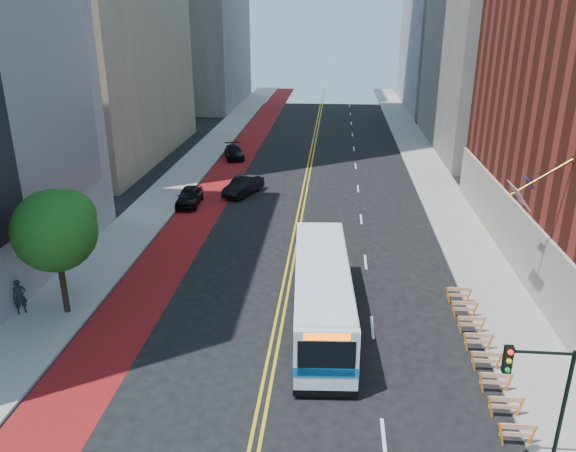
# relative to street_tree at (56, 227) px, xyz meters

# --- Properties ---
(ground) EXTENTS (160.00, 160.00, 0.00)m
(ground) POSITION_rel_street_tree_xyz_m (11.24, -6.04, -4.91)
(ground) COLOR black
(ground) RESTS_ON ground
(sidewalk_left) EXTENTS (4.00, 140.00, 0.15)m
(sidewalk_left) POSITION_rel_street_tree_xyz_m (-0.76, 23.96, -4.84)
(sidewalk_left) COLOR gray
(sidewalk_left) RESTS_ON ground
(sidewalk_right) EXTENTS (4.00, 140.00, 0.15)m
(sidewalk_right) POSITION_rel_street_tree_xyz_m (23.24, 23.96, -4.84)
(sidewalk_right) COLOR gray
(sidewalk_right) RESTS_ON ground
(bus_lane_paint) EXTENTS (3.60, 140.00, 0.01)m
(bus_lane_paint) POSITION_rel_street_tree_xyz_m (3.14, 23.96, -4.91)
(bus_lane_paint) COLOR maroon
(bus_lane_paint) RESTS_ON ground
(center_line_inner) EXTENTS (0.14, 140.00, 0.01)m
(center_line_inner) POSITION_rel_street_tree_xyz_m (11.06, 23.96, -4.91)
(center_line_inner) COLOR gold
(center_line_inner) RESTS_ON ground
(center_line_outer) EXTENTS (0.14, 140.00, 0.01)m
(center_line_outer) POSITION_rel_street_tree_xyz_m (11.42, 23.96, -4.91)
(center_line_outer) COLOR gold
(center_line_outer) RESTS_ON ground
(lane_dashes) EXTENTS (0.14, 98.20, 0.01)m
(lane_dashes) POSITION_rel_street_tree_xyz_m (16.04, 31.96, -4.90)
(lane_dashes) COLOR silver
(lane_dashes) RESTS_ON ground
(construction_barriers) EXTENTS (1.42, 10.91, 1.00)m
(construction_barriers) POSITION_rel_street_tree_xyz_m (20.84, -2.62, -4.24)
(construction_barriers) COLOR orange
(construction_barriers) RESTS_ON ground
(street_tree) EXTENTS (4.20, 4.20, 6.70)m
(street_tree) POSITION_rel_street_tree_xyz_m (0.00, 0.00, 0.00)
(street_tree) COLOR black
(street_tree) RESTS_ON sidewalk_left
(traffic_signal) EXTENTS (2.21, 0.34, 5.07)m
(traffic_signal) POSITION_rel_street_tree_xyz_m (20.66, -9.55, -1.19)
(traffic_signal) COLOR black
(traffic_signal) RESTS_ON sidewalk_right
(transit_bus) EXTENTS (3.41, 12.45, 3.39)m
(transit_bus) POSITION_rel_street_tree_xyz_m (13.42, 0.21, -3.14)
(transit_bus) COLOR silver
(transit_bus) RESTS_ON ground
(car_a) EXTENTS (1.93, 4.43, 1.49)m
(car_a) POSITION_rel_street_tree_xyz_m (1.94, 18.21, -4.17)
(car_a) COLOR black
(car_a) RESTS_ON ground
(car_b) EXTENTS (3.26, 5.05, 1.57)m
(car_b) POSITION_rel_street_tree_xyz_m (5.95, 21.42, -4.12)
(car_b) COLOR black
(car_b) RESTS_ON ground
(car_c) EXTENTS (3.08, 5.01, 1.35)m
(car_c) POSITION_rel_street_tree_xyz_m (2.86, 34.22, -4.23)
(car_c) COLOR black
(car_c) RESTS_ON ground
(pedestrian) EXTENTS (0.82, 0.80, 1.89)m
(pedestrian) POSITION_rel_street_tree_xyz_m (-2.36, -0.39, -3.81)
(pedestrian) COLOR black
(pedestrian) RESTS_ON sidewalk_left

